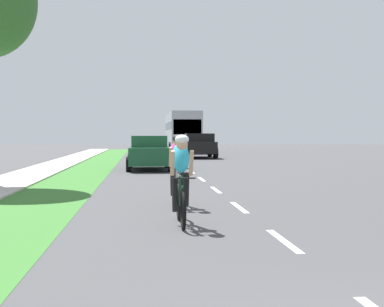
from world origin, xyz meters
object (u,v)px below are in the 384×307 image
at_px(cyclist_lead, 181,179).
at_px(sedan_dark_green, 149,152).
at_px(cyclist_trailing, 177,169).
at_px(pickup_black, 198,146).
at_px(bus_silver, 182,130).

bearing_deg(cyclist_lead, sedan_dark_green, 91.32).
relative_size(cyclist_lead, cyclist_trailing, 1.00).
bearing_deg(sedan_dark_green, pickup_black, 73.90).
bearing_deg(cyclist_trailing, sedan_dark_green, 92.05).
relative_size(cyclist_lead, sedan_dark_green, 0.40).
xyz_separation_m(cyclist_trailing, sedan_dark_green, (-0.45, 12.56, -0.04)).
distance_m(cyclist_lead, pickup_black, 27.31).
distance_m(cyclist_lead, sedan_dark_green, 15.09).
relative_size(cyclist_lead, bus_silver, 0.15).
xyz_separation_m(sedan_dark_green, bus_silver, (3.31, 24.66, 1.21)).
xyz_separation_m(cyclist_lead, pickup_black, (3.13, 27.13, 0.02)).
distance_m(sedan_dark_green, bus_silver, 24.91).
distance_m(cyclist_lead, cyclist_trailing, 2.53).
height_order(cyclist_lead, sedan_dark_green, cyclist_lead).
bearing_deg(pickup_black, sedan_dark_green, -106.10).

